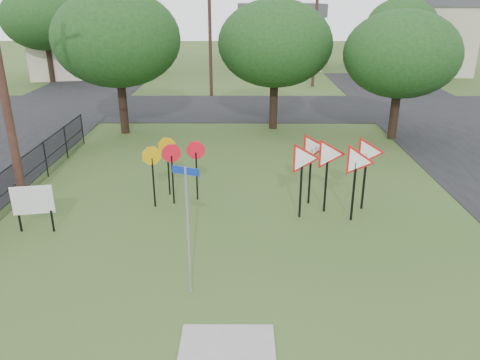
% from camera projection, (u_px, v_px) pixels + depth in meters
% --- Properties ---
extents(ground, '(140.00, 140.00, 0.00)m').
position_uv_depth(ground, '(230.00, 280.00, 12.10)').
color(ground, '#2C461A').
extents(street_far, '(60.00, 8.00, 0.02)m').
position_uv_depth(street_far, '(238.00, 108.00, 30.71)').
color(street_far, black).
rests_on(street_far, ground).
extents(curb_pad, '(2.00, 1.20, 0.02)m').
position_uv_depth(curb_pad, '(227.00, 343.00, 9.86)').
color(curb_pad, gray).
rests_on(curb_pad, ground).
extents(street_name_sign, '(0.64, 0.28, 3.30)m').
position_uv_depth(street_name_sign, '(188.00, 224.00, 10.92)').
color(street_name_sign, '#9CA0A5').
rests_on(street_name_sign, ground).
extents(stop_sign_cluster, '(2.08, 1.28, 2.21)m').
position_uv_depth(stop_sign_cluster, '(172.00, 157.00, 16.18)').
color(stop_sign_cluster, black).
rests_on(stop_sign_cluster, ground).
extents(yield_sign_cluster, '(3.37, 1.73, 2.63)m').
position_uv_depth(yield_sign_cluster, '(333.00, 158.00, 15.22)').
color(yield_sign_cluster, black).
rests_on(yield_sign_cluster, ground).
extents(info_board, '(1.20, 0.26, 1.52)m').
position_uv_depth(info_board, '(33.00, 202.00, 14.23)').
color(info_board, black).
rests_on(info_board, ground).
extents(far_pole_a, '(1.40, 0.24, 9.00)m').
position_uv_depth(far_pole_a, '(210.00, 31.00, 32.76)').
color(far_pole_a, '#3B231B').
rests_on(far_pole_a, ground).
extents(far_pole_b, '(1.40, 0.24, 8.50)m').
position_uv_depth(far_pole_b, '(316.00, 31.00, 36.53)').
color(far_pole_b, '#3B231B').
rests_on(far_pole_b, ground).
extents(far_pole_c, '(1.40, 0.24, 9.00)m').
position_uv_depth(far_pole_c, '(118.00, 26.00, 38.39)').
color(far_pole_c, '#3B231B').
rests_on(far_pole_c, ground).
extents(fence_run, '(0.05, 11.55, 1.50)m').
position_uv_depth(fence_run, '(34.00, 168.00, 17.67)').
color(fence_run, black).
rests_on(fence_run, ground).
extents(house_left, '(10.58, 8.88, 7.20)m').
position_uv_depth(house_left, '(86.00, 34.00, 42.48)').
color(house_left, '#BDB798').
rests_on(house_left, ground).
extents(house_mid, '(8.40, 8.40, 6.20)m').
position_uv_depth(house_mid, '(279.00, 35.00, 48.15)').
color(house_mid, '#BDB798').
rests_on(house_mid, ground).
extents(house_right, '(8.30, 8.30, 7.20)m').
position_uv_depth(house_right, '(430.00, 33.00, 44.17)').
color(house_right, '#BDB798').
rests_on(house_right, ground).
extents(tree_near_left, '(6.40, 6.40, 7.27)m').
position_uv_depth(tree_near_left, '(117.00, 39.00, 23.39)').
color(tree_near_left, black).
rests_on(tree_near_left, ground).
extents(tree_near_mid, '(6.00, 6.00, 6.80)m').
position_uv_depth(tree_near_mid, '(275.00, 44.00, 24.39)').
color(tree_near_mid, black).
rests_on(tree_near_mid, ground).
extents(tree_near_right, '(5.60, 5.60, 6.33)m').
position_uv_depth(tree_near_right, '(402.00, 54.00, 22.61)').
color(tree_near_right, black).
rests_on(tree_near_right, ground).
extents(tree_far_left, '(6.80, 6.80, 7.73)m').
position_uv_depth(tree_far_left, '(44.00, 18.00, 38.22)').
color(tree_far_left, black).
rests_on(tree_far_left, ground).
extents(tree_far_right, '(6.00, 6.00, 6.80)m').
position_uv_depth(tree_far_right, '(402.00, 25.00, 40.14)').
color(tree_far_right, black).
rests_on(tree_far_right, ground).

